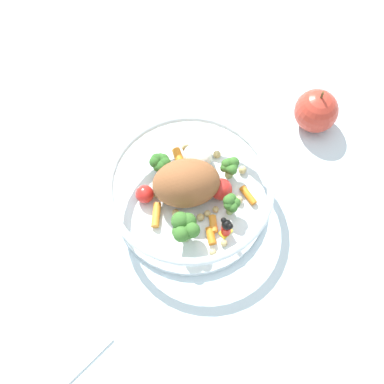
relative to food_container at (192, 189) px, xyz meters
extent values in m
plane|color=silver|center=(0.02, -0.01, -0.04)|extent=(2.40, 2.40, 0.00)
cylinder|color=white|center=(0.00, 0.00, -0.03)|extent=(0.22, 0.22, 0.01)
torus|color=white|center=(0.00, 0.00, 0.02)|extent=(0.23, 0.23, 0.01)
ellipsoid|color=brown|center=(-0.01, 0.00, 0.01)|extent=(0.09, 0.11, 0.06)
cylinder|color=#7FAD5B|center=(0.05, 0.04, -0.01)|extent=(0.01, 0.01, 0.02)
sphere|color=#386B28|center=(0.05, 0.04, 0.00)|extent=(0.01, 0.01, 0.01)
sphere|color=#386B28|center=(0.05, 0.04, 0.00)|extent=(0.01, 0.01, 0.01)
sphere|color=#386B28|center=(0.04, 0.04, 0.01)|extent=(0.01, 0.01, 0.01)
sphere|color=#386B28|center=(0.04, 0.03, 0.01)|extent=(0.02, 0.02, 0.02)
sphere|color=#386B28|center=(0.05, 0.03, 0.01)|extent=(0.01, 0.01, 0.01)
cylinder|color=#7FAD5B|center=(-0.05, -0.02, -0.01)|extent=(0.01, 0.01, 0.02)
sphere|color=#2D6023|center=(-0.05, -0.02, 0.00)|extent=(0.02, 0.02, 0.02)
sphere|color=#2D6023|center=(-0.05, -0.02, 0.01)|extent=(0.02, 0.02, 0.02)
sphere|color=#2D6023|center=(-0.06, -0.02, 0.00)|extent=(0.02, 0.02, 0.02)
sphere|color=#2D6023|center=(-0.06, -0.02, 0.00)|extent=(0.01, 0.01, 0.01)
sphere|color=#2D6023|center=(-0.06, -0.03, 0.01)|extent=(0.02, 0.02, 0.02)
sphere|color=#2D6023|center=(-0.06, -0.03, 0.01)|extent=(0.02, 0.02, 0.02)
sphere|color=#2D6023|center=(-0.05, -0.03, 0.00)|extent=(0.01, 0.01, 0.01)
cylinder|color=#7FAD5B|center=(-0.01, 0.06, -0.01)|extent=(0.01, 0.01, 0.02)
sphere|color=#386B28|center=(0.00, 0.06, 0.01)|extent=(0.01, 0.01, 0.01)
sphere|color=#386B28|center=(0.00, 0.07, 0.01)|extent=(0.01, 0.01, 0.01)
sphere|color=#386B28|center=(-0.01, 0.07, 0.01)|extent=(0.02, 0.02, 0.02)
sphere|color=#386B28|center=(-0.01, 0.07, 0.01)|extent=(0.01, 0.01, 0.01)
sphere|color=#386B28|center=(-0.01, 0.06, 0.00)|extent=(0.01, 0.01, 0.01)
sphere|color=#386B28|center=(-0.01, 0.06, 0.01)|extent=(0.01, 0.01, 0.01)
sphere|color=#386B28|center=(-0.01, 0.05, 0.00)|extent=(0.01, 0.01, 0.01)
sphere|color=#386B28|center=(0.00, 0.06, 0.00)|extent=(0.01, 0.01, 0.01)
cylinder|color=#8EB766|center=(0.05, -0.04, -0.01)|extent=(0.01, 0.01, 0.02)
sphere|color=#386B28|center=(0.06, -0.04, 0.01)|extent=(0.02, 0.02, 0.02)
sphere|color=#386B28|center=(0.06, -0.03, 0.02)|extent=(0.02, 0.02, 0.02)
sphere|color=#386B28|center=(0.05, -0.03, 0.01)|extent=(0.02, 0.02, 0.02)
sphere|color=#386B28|center=(0.05, -0.03, 0.01)|extent=(0.02, 0.02, 0.02)
sphere|color=#386B28|center=(0.04, -0.04, 0.01)|extent=(0.03, 0.03, 0.03)
sphere|color=#386B28|center=(0.05, -0.04, 0.01)|extent=(0.02, 0.02, 0.02)
sphere|color=#386B28|center=(0.05, -0.04, 0.01)|extent=(0.02, 0.02, 0.02)
sphere|color=#386B28|center=(0.06, -0.04, 0.01)|extent=(0.02, 0.02, 0.02)
sphere|color=white|center=(-0.04, 0.03, 0.00)|extent=(0.03, 0.03, 0.03)
sphere|color=white|center=(-0.04, 0.04, -0.01)|extent=(0.03, 0.03, 0.03)
sphere|color=white|center=(-0.05, 0.04, -0.01)|extent=(0.03, 0.03, 0.03)
sphere|color=white|center=(-0.05, 0.03, -0.01)|extent=(0.03, 0.03, 0.03)
sphere|color=white|center=(-0.04, 0.03, -0.01)|extent=(0.03, 0.03, 0.03)
cube|color=yellow|center=(0.07, 0.02, -0.02)|extent=(0.02, 0.02, 0.00)
cylinder|color=red|center=(0.07, 0.02, -0.01)|extent=(0.02, 0.02, 0.02)
sphere|color=black|center=(0.07, 0.02, 0.00)|extent=(0.01, 0.01, 0.01)
sphere|color=black|center=(0.06, 0.01, 0.01)|extent=(0.01, 0.01, 0.01)
sphere|color=black|center=(0.08, 0.02, 0.01)|extent=(0.01, 0.01, 0.01)
cylinder|color=orange|center=(0.05, 0.01, -0.02)|extent=(0.03, 0.02, 0.01)
cylinder|color=orange|center=(-0.06, 0.01, -0.02)|extent=(0.03, 0.02, 0.01)
cylinder|color=orange|center=(0.04, 0.07, -0.02)|extent=(0.03, 0.01, 0.01)
cylinder|color=orange|center=(0.01, -0.06, -0.02)|extent=(0.04, 0.03, 0.01)
cylinder|color=orange|center=(0.07, -0.01, -0.02)|extent=(0.03, 0.02, 0.01)
sphere|color=red|center=(0.02, 0.04, -0.01)|extent=(0.03, 0.03, 0.03)
sphere|color=red|center=(-0.03, -0.06, -0.01)|extent=(0.03, 0.03, 0.03)
sphere|color=tan|center=(0.08, 0.01, -0.02)|extent=(0.01, 0.01, 0.01)
sphere|color=tan|center=(-0.07, 0.03, -0.02)|extent=(0.01, 0.01, 0.01)
sphere|color=tan|center=(0.02, -0.03, -0.02)|extent=(0.01, 0.01, 0.01)
sphere|color=#D1B775|center=(0.00, 0.08, -0.02)|extent=(0.01, 0.01, 0.01)
sphere|color=tan|center=(-0.04, 0.06, -0.02)|extent=(0.01, 0.01, 0.01)
sphere|color=#D1B775|center=(0.09, -0.01, -0.02)|extent=(0.01, 0.01, 0.01)
sphere|color=#D1B775|center=(-0.05, 0.00, -0.02)|extent=(0.01, 0.01, 0.01)
sphere|color=tan|center=(-0.02, -0.04, -0.02)|extent=(0.01, 0.01, 0.01)
sphere|color=#D1B775|center=(0.04, 0.05, -0.02)|extent=(0.01, 0.01, 0.01)
sphere|color=#D1B775|center=(0.04, 0.01, -0.02)|extent=(0.01, 0.01, 0.01)
sphere|color=tan|center=(-0.04, -0.06, -0.02)|extent=(0.01, 0.01, 0.01)
sphere|color=tan|center=(0.04, 0.00, -0.02)|extent=(0.01, 0.01, 0.01)
sphere|color=#D1B775|center=(0.04, 0.02, -0.02)|extent=(0.01, 0.01, 0.01)
sphere|color=#BC3828|center=(-0.03, 0.23, 0.00)|extent=(0.07, 0.07, 0.07)
cylinder|color=brown|center=(-0.03, 0.23, 0.04)|extent=(0.00, 0.00, 0.01)
cube|color=white|center=(0.10, -0.25, -0.03)|extent=(0.14, 0.14, 0.01)
camera|label=1|loc=(0.28, -0.14, 0.62)|focal=47.56mm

